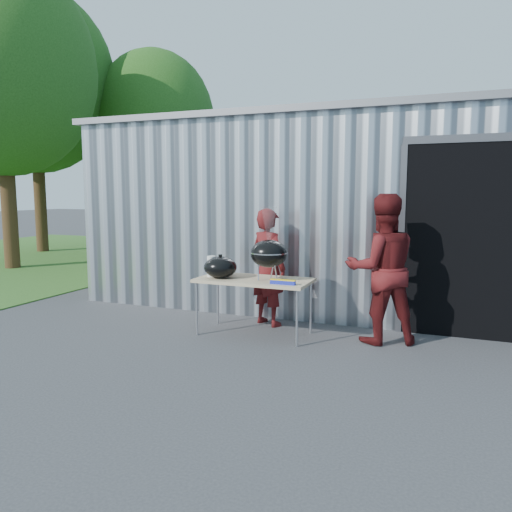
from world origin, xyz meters
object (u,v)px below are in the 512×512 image
at_px(kettle_grill, 269,249).
at_px(person_cook, 268,267).
at_px(folding_table, 254,282).
at_px(person_bystander, 382,269).

relative_size(kettle_grill, person_cook, 0.57).
xyz_separation_m(folding_table, person_cook, (-0.00, 0.54, 0.12)).
bearing_deg(folding_table, person_cook, 90.31).
height_order(kettle_grill, person_cook, kettle_grill).
bearing_deg(person_cook, person_bystander, -164.90).
relative_size(folding_table, person_bystander, 0.80).
distance_m(folding_table, person_cook, 0.55).
bearing_deg(kettle_grill, person_bystander, 11.98).
xyz_separation_m(kettle_grill, person_bystander, (1.39, 0.30, -0.23)).
bearing_deg(kettle_grill, folding_table, 173.37).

